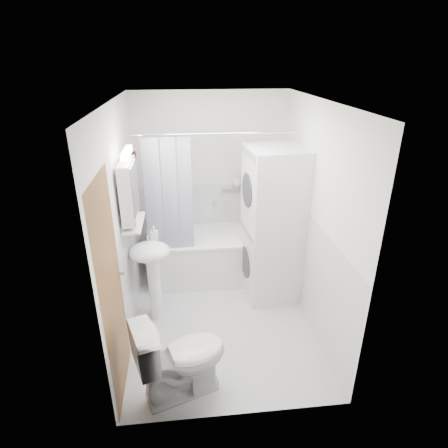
{
  "coord_description": "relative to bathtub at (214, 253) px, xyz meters",
  "views": [
    {
      "loc": [
        -0.36,
        -3.5,
        2.77
      ],
      "look_at": [
        0.05,
        0.15,
        1.12
      ],
      "focal_mm": 30.0,
      "sensor_mm": 36.0,
      "label": 1
    }
  ],
  "objects": [
    {
      "name": "floor",
      "position": [
        0.0,
        -0.92,
        -0.34
      ],
      "size": [
        2.6,
        2.6,
        0.0
      ],
      "primitive_type": "plane",
      "color": "#B6B7BB",
      "rests_on": "ground"
    },
    {
      "name": "room_walls",
      "position": [
        0.0,
        -0.92,
        1.14
      ],
      "size": [
        2.6,
        2.6,
        2.6
      ],
      "color": "white",
      "rests_on": "ground"
    },
    {
      "name": "wainscot",
      "position": [
        0.0,
        -0.63,
        0.26
      ],
      "size": [
        1.98,
        2.58,
        2.58
      ],
      "color": "white",
      "rests_on": "ground"
    },
    {
      "name": "door",
      "position": [
        -0.95,
        -1.47,
        0.66
      ],
      "size": [
        0.05,
        2.0,
        2.0
      ],
      "color": "brown",
      "rests_on": "ground"
    },
    {
      "name": "bathtub",
      "position": [
        0.0,
        0.0,
        0.0
      ],
      "size": [
        1.63,
        0.77,
        0.62
      ],
      "color": "white",
      "rests_on": "ground"
    },
    {
      "name": "tub_spout",
      "position": [
        0.2,
        0.33,
        0.6
      ],
      "size": [
        0.04,
        0.12,
        0.04
      ],
      "primitive_type": "cylinder",
      "rotation": [
        1.57,
        0.0,
        0.0
      ],
      "color": "silver",
      "rests_on": "room_walls"
    },
    {
      "name": "curtain_rod",
      "position": [
        0.0,
        -0.33,
        1.66
      ],
      "size": [
        1.81,
        0.02,
        0.02
      ],
      "primitive_type": "cylinder",
      "rotation": [
        0.0,
        1.57,
        0.0
      ],
      "color": "silver",
      "rests_on": "room_walls"
    },
    {
      "name": "shower_curtain",
      "position": [
        -0.53,
        -0.33,
        0.91
      ],
      "size": [
        0.55,
        0.02,
        1.45
      ],
      "color": "#131943",
      "rests_on": "curtain_rod"
    },
    {
      "name": "sink",
      "position": [
        -0.75,
        -0.81,
        0.36
      ],
      "size": [
        0.44,
        0.37,
        1.04
      ],
      "color": "white",
      "rests_on": "ground"
    },
    {
      "name": "medicine_cabinet",
      "position": [
        -0.9,
        -0.82,
        1.22
      ],
      "size": [
        0.13,
        0.5,
        0.71
      ],
      "color": "white",
      "rests_on": "room_walls"
    },
    {
      "name": "shelf",
      "position": [
        -0.89,
        -0.82,
        0.86
      ],
      "size": [
        0.18,
        0.54,
        0.02
      ],
      "primitive_type": "cube",
      "color": "silver",
      "rests_on": "room_walls"
    },
    {
      "name": "shower_caddy",
      "position": [
        0.25,
        0.32,
        0.81
      ],
      "size": [
        0.22,
        0.06,
        0.02
      ],
      "primitive_type": "cube",
      "color": "silver",
      "rests_on": "room_walls"
    },
    {
      "name": "towel",
      "position": [
        -0.93,
        -0.23,
        1.04
      ],
      "size": [
        0.07,
        0.34,
        0.83
      ],
      "color": "#561126",
      "rests_on": "room_walls"
    },
    {
      "name": "washer_dryer",
      "position": [
        0.68,
        -0.47,
        0.59
      ],
      "size": [
        0.72,
        0.72,
        1.87
      ],
      "rotation": [
        0.0,
        0.0,
        0.09
      ],
      "color": "white",
      "rests_on": "ground"
    },
    {
      "name": "toilet",
      "position": [
        -0.45,
        -1.92,
        0.05
      ],
      "size": [
        0.9,
        0.68,
        0.78
      ],
      "primitive_type": "imported",
      "rotation": [
        0.0,
        0.0,
        1.9
      ],
      "color": "white",
      "rests_on": "ground"
    },
    {
      "name": "soap_pump",
      "position": [
        -0.71,
        -0.67,
        0.61
      ],
      "size": [
        0.08,
        0.17,
        0.08
      ],
      "primitive_type": "imported",
      "color": "gray",
      "rests_on": "sink"
    },
    {
      "name": "shelf_bottle",
      "position": [
        -0.89,
        -0.97,
        0.9
      ],
      "size": [
        0.07,
        0.18,
        0.07
      ],
      "primitive_type": "imported",
      "color": "gray",
      "rests_on": "shelf"
    },
    {
      "name": "shelf_cup",
      "position": [
        -0.89,
        -0.7,
        0.92
      ],
      "size": [
        0.1,
        0.09,
        0.1
      ],
      "primitive_type": "imported",
      "color": "gray",
      "rests_on": "shelf"
    },
    {
      "name": "shampoo_a",
      "position": [
        0.35,
        0.32,
        0.88
      ],
      "size": [
        0.13,
        0.17,
        0.13
      ],
      "primitive_type": "imported",
      "color": "gray",
      "rests_on": "shower_caddy"
    },
    {
      "name": "shampoo_b",
      "position": [
        0.47,
        0.32,
        0.86
      ],
      "size": [
        0.08,
        0.21,
        0.08
      ],
      "primitive_type": "imported",
      "color": "#244992",
      "rests_on": "shower_caddy"
    }
  ]
}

